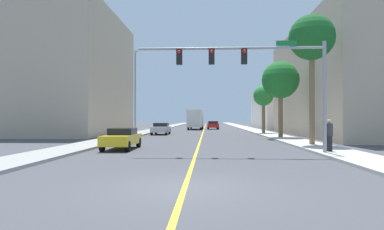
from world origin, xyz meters
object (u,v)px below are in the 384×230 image
palm_far (263,97)px  car_red (213,125)px  palm_near (312,39)px  car_yellow (122,138)px  palm_mid (280,80)px  street_lamp (135,89)px  car_silver (161,128)px  delivery_truck (195,119)px  pedestrian (329,135)px  traffic_signal_mast (259,68)px

palm_far → car_red: palm_far is taller
palm_near → car_red: (-6.38, 35.84, -6.76)m
car_red → car_yellow: 39.20m
palm_near → palm_mid: size_ratio=1.25×
palm_near → car_red: 37.03m
palm_near → street_lamp: bearing=142.7°
car_silver → delivery_truck: (3.47, 18.27, 1.04)m
palm_mid → delivery_truck: bearing=109.6°
palm_near → palm_far: bearing=91.5°
palm_mid → pedestrian: bearing=-91.2°
car_red → palm_near: bearing=-82.0°
car_red → car_yellow: size_ratio=1.02×
palm_near → palm_far: 18.00m
palm_far → pedestrian: palm_far is taller
traffic_signal_mast → palm_far: 23.70m
palm_near → pedestrian: (-0.58, -5.00, -6.49)m
palm_near → car_silver: size_ratio=2.08×
car_red → car_yellow: bearing=-101.4°
street_lamp → palm_far: size_ratio=1.55×
palm_far → street_lamp: bearing=-156.3°
traffic_signal_mast → palm_near: size_ratio=1.12×
palm_mid → car_silver: palm_mid is taller
traffic_signal_mast → street_lamp: (-10.41, 17.00, 0.38)m
palm_mid → delivery_truck: palm_mid is taller
palm_near → car_silver: bearing=128.4°
palm_far → pedestrian: 23.04m
palm_near → delivery_truck: palm_near is taller
palm_mid → car_red: (-6.09, 26.97, -4.83)m
palm_near → delivery_truck: size_ratio=1.03×
delivery_truck → car_silver: bearing=-99.0°
palm_near → delivery_truck: bearing=105.3°
street_lamp → palm_near: size_ratio=0.99×
street_lamp → delivery_truck: bearing=76.5°
street_lamp → pedestrian: size_ratio=5.11×
street_lamp → car_yellow: bearing=-81.1°
palm_near → car_silver: palm_near is taller
palm_far → delivery_truck: bearing=118.1°
traffic_signal_mast → palm_mid: 15.11m
traffic_signal_mast → street_lamp: street_lamp is taller
car_silver → car_yellow: bearing=90.6°
car_yellow → delivery_truck: delivery_truck is taller
palm_near → palm_mid: 9.09m
street_lamp → car_red: bearing=70.7°
pedestrian → car_silver: bearing=109.2°
car_silver → pedestrian: bearing=120.2°
street_lamp → palm_far: 15.82m
palm_mid → palm_far: bearing=91.1°
palm_near → pedestrian: 8.22m
street_lamp → car_silver: 6.81m
palm_mid → pedestrian: (-0.29, -13.88, -4.56)m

